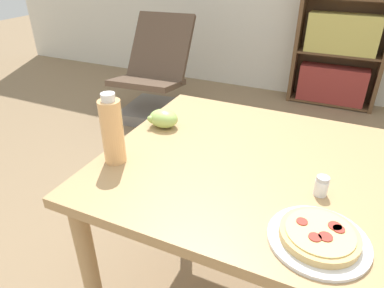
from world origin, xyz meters
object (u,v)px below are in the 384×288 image
(grape_bunch, at_px, (163,118))
(drink_bottle, at_px, (112,131))
(salt_shaker, at_px, (321,186))
(bookshelf, at_px, (343,31))
(lounge_chair_near, at_px, (155,86))
(pizza_on_plate, at_px, (319,237))

(grape_bunch, bearing_deg, drink_bottle, -94.28)
(grape_bunch, relative_size, drink_bottle, 0.49)
(drink_bottle, height_order, salt_shaker, drink_bottle)
(bookshelf, bearing_deg, salt_shaker, -87.92)
(grape_bunch, distance_m, bookshelf, 2.55)
(salt_shaker, bearing_deg, drink_bottle, -171.65)
(lounge_chair_near, height_order, bookshelf, bookshelf)
(bookshelf, bearing_deg, pizza_on_plate, -87.69)
(grape_bunch, relative_size, lounge_chair_near, 0.14)
(bookshelf, bearing_deg, grape_bunch, -102.04)
(drink_bottle, bearing_deg, pizza_on_plate, -8.49)
(pizza_on_plate, distance_m, drink_bottle, 0.68)
(pizza_on_plate, height_order, grape_bunch, grape_bunch)
(lounge_chair_near, distance_m, bookshelf, 1.83)
(lounge_chair_near, bearing_deg, salt_shaker, -52.83)
(pizza_on_plate, height_order, drink_bottle, drink_bottle)
(salt_shaker, distance_m, bookshelf, 2.69)
(pizza_on_plate, bearing_deg, lounge_chair_near, 129.94)
(grape_bunch, bearing_deg, salt_shaker, -17.46)
(salt_shaker, relative_size, lounge_chair_near, 0.07)
(drink_bottle, xyz_separation_m, salt_shaker, (0.65, 0.10, -0.08))
(grape_bunch, bearing_deg, pizza_on_plate, -31.27)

